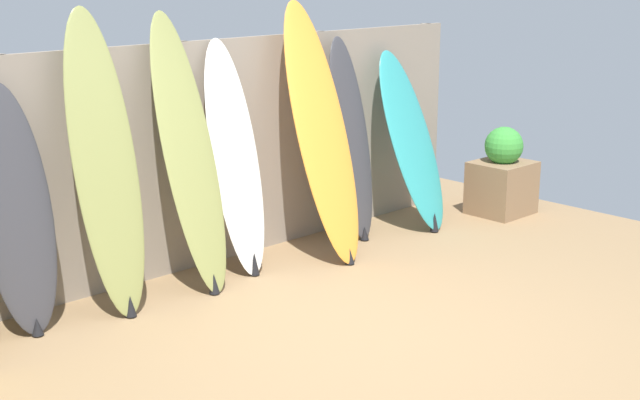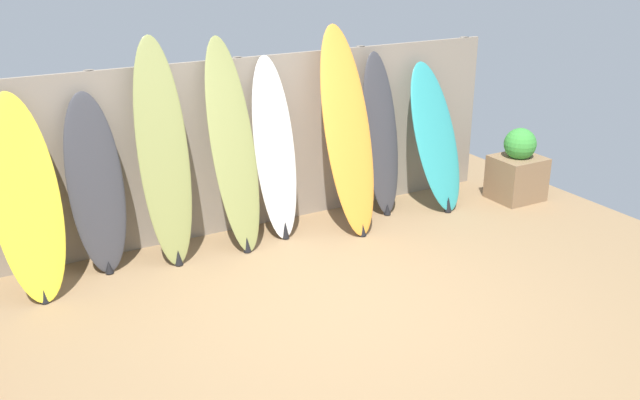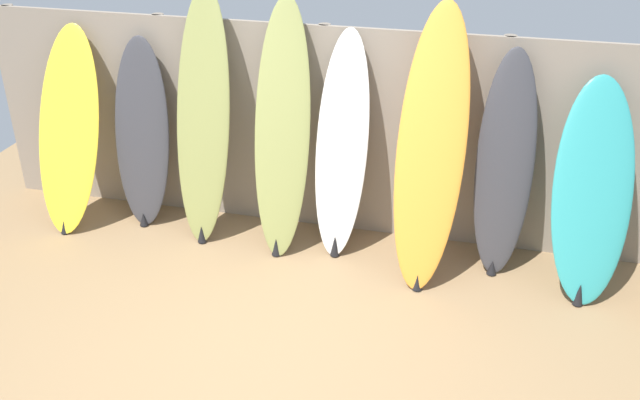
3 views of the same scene
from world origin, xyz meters
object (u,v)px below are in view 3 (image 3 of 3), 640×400
at_px(surfboard_charcoal_1, 142,135).
at_px(surfboard_olive_3, 282,133).
at_px(surfboard_charcoal_6, 505,166).
at_px(surfboard_yellow_0, 69,131).
at_px(surfboard_orange_5, 431,150).
at_px(surfboard_olive_2, 203,121).
at_px(surfboard_white_4, 342,149).
at_px(surfboard_teal_7, 592,193).

bearing_deg(surfboard_charcoal_1, surfboard_olive_3, -4.37).
height_order(surfboard_olive_3, surfboard_charcoal_6, surfboard_olive_3).
xyz_separation_m(surfboard_yellow_0, surfboard_orange_5, (3.12, -0.09, 0.19)).
height_order(surfboard_olive_2, surfboard_white_4, surfboard_olive_2).
xyz_separation_m(surfboard_olive_2, surfboard_white_4, (1.16, 0.05, -0.15)).
relative_size(surfboard_olive_2, surfboard_charcoal_6, 1.19).
distance_m(surfboard_olive_3, surfboard_white_4, 0.50).
xyz_separation_m(surfboard_charcoal_1, surfboard_white_4, (1.78, -0.03, 0.07)).
bearing_deg(surfboard_charcoal_6, surfboard_charcoal_1, 179.34).
distance_m(surfboard_olive_2, surfboard_charcoal_6, 2.45).
relative_size(surfboard_charcoal_1, surfboard_olive_3, 0.81).
relative_size(surfboard_charcoal_1, surfboard_olive_2, 0.79).
relative_size(surfboard_yellow_0, surfboard_charcoal_1, 1.04).
bearing_deg(surfboard_white_4, surfboard_teal_7, -4.39).
bearing_deg(surfboard_olive_3, surfboard_yellow_0, -178.53).
distance_m(surfboard_yellow_0, surfboard_charcoal_6, 3.68).
height_order(surfboard_olive_2, surfboard_teal_7, surfboard_olive_2).
bearing_deg(surfboard_charcoal_1, surfboard_charcoal_6, -0.66).
xyz_separation_m(surfboard_olive_2, surfboard_olive_3, (0.68, -0.01, -0.03)).
distance_m(surfboard_charcoal_1, surfboard_charcoal_6, 3.06).
bearing_deg(surfboard_olive_3, surfboard_white_4, 7.88).
relative_size(surfboard_olive_2, surfboard_teal_7, 1.30).
xyz_separation_m(surfboard_olive_2, surfboard_orange_5, (1.89, -0.16, 0.00)).
distance_m(surfboard_yellow_0, surfboard_olive_2, 1.25).
relative_size(surfboard_olive_3, surfboard_white_4, 1.13).
relative_size(surfboard_yellow_0, surfboard_charcoal_6, 0.97).
bearing_deg(surfboard_white_4, surfboard_olive_2, -177.47).
bearing_deg(surfboard_teal_7, surfboard_charcoal_6, 167.20).
relative_size(surfboard_olive_2, surfboard_white_4, 1.16).
bearing_deg(surfboard_white_4, surfboard_olive_3, -172.12).
relative_size(surfboard_yellow_0, surfboard_olive_2, 0.82).
height_order(surfboard_white_4, surfboard_orange_5, surfboard_orange_5).
relative_size(surfboard_olive_2, surfboard_orange_5, 1.00).
bearing_deg(surfboard_olive_2, surfboard_teal_7, -1.79).
xyz_separation_m(surfboard_yellow_0, surfboard_olive_2, (1.23, 0.06, 0.19)).
bearing_deg(surfboard_yellow_0, surfboard_charcoal_6, 1.76).
height_order(surfboard_charcoal_1, surfboard_charcoal_6, surfboard_charcoal_6).
height_order(surfboard_olive_2, surfboard_charcoal_6, surfboard_olive_2).
relative_size(surfboard_olive_2, surfboard_olive_3, 1.03).
relative_size(surfboard_yellow_0, surfboard_teal_7, 1.06).
distance_m(surfboard_charcoal_1, surfboard_olive_3, 1.32).
xyz_separation_m(surfboard_yellow_0, surfboard_teal_7, (4.32, -0.03, -0.05)).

